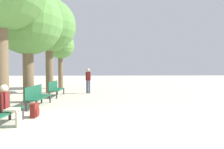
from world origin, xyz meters
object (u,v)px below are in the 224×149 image
object	(u,v)px
bench_row_2	(55,88)
tree_row_1	(28,21)
tree_row_3	(60,46)
person_seated	(8,104)
tree_row_2	(49,26)
bench_row_1	(37,95)
backpack	(35,110)
pedestrian_near	(88,79)

from	to	relation	value
bench_row_2	tree_row_1	world-z (taller)	tree_row_1
bench_row_2	tree_row_3	bearing A→B (deg)	100.10
bench_row_2	person_seated	size ratio (longest dim) A/B	1.48
tree_row_2	person_seated	bearing A→B (deg)	-81.57
tree_row_3	bench_row_1	bearing A→B (deg)	-83.74
bench_row_1	tree_row_3	xyz separation A→B (m)	(-0.82, 7.50, 3.15)
bench_row_2	backpack	size ratio (longest dim) A/B	3.76
tree_row_2	pedestrian_near	world-z (taller)	tree_row_2
tree_row_2	pedestrian_near	distance (m)	4.56
bench_row_1	tree_row_2	size ratio (longest dim) A/B	0.28
bench_row_1	tree_row_1	size ratio (longest dim) A/B	0.31
bench_row_1	bench_row_2	distance (m)	2.88
tree_row_3	person_seated	xyz separation A→B (m)	(1.06, -10.24, -3.01)
bench_row_2	tree_row_1	xyz separation A→B (m)	(-0.82, -1.79, 3.55)
person_seated	pedestrian_near	size ratio (longest dim) A/B	0.71
backpack	pedestrian_near	size ratio (longest dim) A/B	0.28
backpack	tree_row_1	bearing A→B (deg)	116.54
bench_row_2	tree_row_3	world-z (taller)	tree_row_3
bench_row_2	tree_row_2	distance (m)	4.49
tree_row_2	person_seated	distance (m)	8.29
tree_row_1	person_seated	distance (m)	5.24
tree_row_2	bench_row_1	bearing A→B (deg)	-79.51
tree_row_3	person_seated	bearing A→B (deg)	-84.06
tree_row_1	tree_row_2	xyz separation A→B (m)	(0.00, 3.35, 0.58)
tree_row_1	tree_row_3	world-z (taller)	tree_row_1
bench_row_1	bench_row_2	world-z (taller)	same
bench_row_1	tree_row_1	bearing A→B (deg)	127.01
tree_row_3	backpack	distance (m)	9.97
backpack	bench_row_1	bearing A→B (deg)	108.86
person_seated	bench_row_2	bearing A→B (deg)	92.46
tree_row_1	bench_row_2	bearing A→B (deg)	65.33
tree_row_3	backpack	xyz separation A→B (m)	(1.42, -9.26, -3.43)
bench_row_2	backpack	bearing A→B (deg)	-82.62
bench_row_1	tree_row_1	distance (m)	3.81
tree_row_1	tree_row_3	bearing A→B (deg)	90.00
tree_row_2	pedestrian_near	bearing A→B (deg)	-5.32
pedestrian_near	bench_row_2	bearing A→B (deg)	-145.04
tree_row_1	backpack	xyz separation A→B (m)	(1.42, -2.85, -3.83)
tree_row_1	backpack	size ratio (longest dim) A/B	12.19
person_seated	backpack	distance (m)	1.12
bench_row_1	person_seated	size ratio (longest dim) A/B	1.48
backpack	pedestrian_near	distance (m)	6.13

